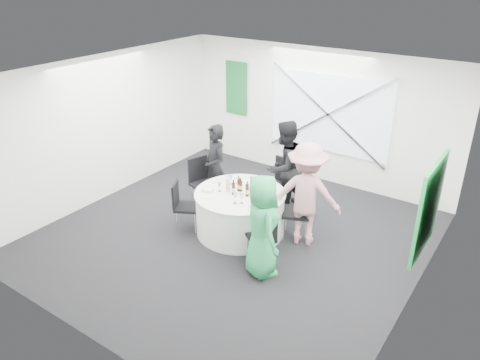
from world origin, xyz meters
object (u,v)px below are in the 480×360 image
Objects in this scene: person_man_back at (284,167)px; clear_water_bottle at (228,185)px; chair_front_right at (263,236)px; chair_back at (281,180)px; chair_back_left at (202,178)px; chair_back_right at (302,208)px; person_man_back_left at (215,168)px; green_water_bottle at (252,186)px; chair_front_left at (182,202)px; person_woman_green at (262,226)px; person_woman_pink at (306,194)px; banquet_table at (240,212)px.

clear_water_bottle is at bearing -9.06° from person_man_back.
chair_back is at bearing -123.43° from chair_front_right.
chair_back_left is 2.14m from chair_back_right.
chair_front_right is at bearing -3.21° from person_man_back_left.
person_man_back is 0.99m from green_water_bottle.
person_woman_green is at bearing -127.68° from chair_front_left.
person_woman_pink reaches higher than person_man_back.
chair_back_left is at bearing -50.78° from person_man_back.
person_man_back_left reaches higher than chair_back_right.
clear_water_bottle reaches higher than chair_front_right.
chair_back_left is 1.15× the size of chair_front_right.
person_woman_pink reaches higher than person_woman_green.
person_woman_green is at bearing -25.14° from chair_back_right.
banquet_table is 0.53m from green_water_bottle.
chair_front_left is at bearing -149.39° from green_water_bottle.
chair_back_left is (-1.15, 0.38, 0.19)m from banquet_table.
banquet_table is at bearing 0.00° from person_woman_pink.
chair_back_right is 1.32m from clear_water_bottle.
chair_front_right is (0.69, -1.71, -0.10)m from chair_back.
chair_back is at bearing 73.17° from clear_water_bottle.
banquet_table is 0.54m from clear_water_bottle.
clear_water_bottle is (0.68, 0.43, 0.36)m from chair_front_left.
banquet_table is 1.16m from chair_back.
person_woman_pink is (0.85, -0.77, 0.00)m from person_man_back.
person_woman_green is at bearing -100.73° from chair_back_left.
green_water_bottle is (1.05, 0.62, 0.36)m from chair_front_left.
chair_back is 0.30m from person_man_back.
person_woman_pink is at bearing 32.05° from chair_back_right.
chair_back_right is 3.32× the size of clear_water_bottle.
banquet_table is 1.23m from chair_back_left.
chair_front_left is 0.50× the size of person_woman_pink.
chair_back_right is 0.92m from green_water_bottle.
chair_front_right is 1.04m from person_woman_pink.
banquet_table is 5.36× the size of green_water_bottle.
chair_back_left is at bearing -19.11° from person_woman_pink.
person_man_back_left is at bearing -51.00° from chair_back_left.
chair_back_left is 3.36× the size of green_water_bottle.
clear_water_bottle is at bearing -0.55° from person_woman_pink.
chair_front_left is 0.53× the size of person_man_back_left.
banquet_table is at bearing -90.00° from chair_back.
person_woman_green reaches higher than green_water_bottle.
chair_back_right reaches higher than chair_front_right.
chair_back_left is at bearing -142.68° from chair_back.
chair_back_left is (-1.30, -0.75, -0.02)m from chair_back.
person_woman_green is at bearing -32.20° from clear_water_bottle.
banquet_table is 1.56× the size of chair_back_right.
chair_back is 1.04m from green_water_bottle.
chair_back_right is 1.00m from chair_front_right.
chair_back_left is at bearing -81.07° from chair_front_right.
clear_water_bottle is at bearing -99.42° from chair_back.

